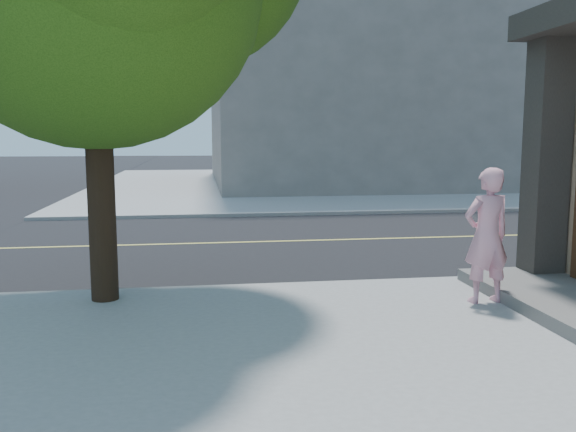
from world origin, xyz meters
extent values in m
cube|color=black|center=(0.00, 4.50, 0.01)|extent=(140.00, 9.00, 0.01)
cube|color=gray|center=(13.50, 21.50, 0.06)|extent=(29.00, 25.00, 0.12)
cube|color=slate|center=(9.20, -2.20, 0.21)|extent=(1.60, 4.00, 0.18)
cube|color=#35302B|center=(9.70, -0.50, 2.22)|extent=(0.55, 0.55, 4.20)
cube|color=slate|center=(14.00, 22.00, 7.12)|extent=(18.00, 16.00, 14.00)
imported|color=pink|center=(8.19, -1.58, 1.09)|extent=(0.76, 0.55, 1.95)
cylinder|color=black|center=(2.74, -0.62, 2.08)|extent=(0.39, 0.39, 3.93)
camera|label=1|loc=(4.15, -9.55, 2.50)|focal=37.60mm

